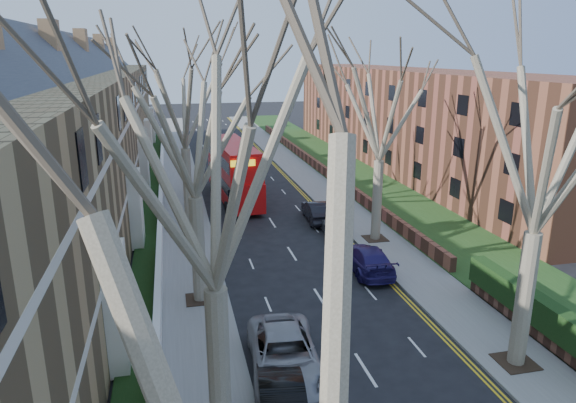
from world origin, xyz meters
TOP-DOWN VIEW (x-y plane):
  - pavement_left at (-6.00, 39.00)m, footprint 3.00×102.00m
  - pavement_right at (6.00, 39.00)m, footprint 3.00×102.00m
  - terrace_left at (-13.65, 31.00)m, footprint 9.70×78.00m
  - flats_right at (17.46, 43.00)m, footprint 13.97×54.00m
  - front_wall_left at (-7.65, 31.00)m, footprint 0.30×78.00m
  - grass_verge_right at (10.50, 39.00)m, footprint 6.00×102.00m
  - tree_left_mid at (-5.70, 6.00)m, footprint 10.50×10.50m
  - tree_left_far at (-5.70, 16.00)m, footprint 10.15×10.15m
  - tree_left_dist at (-5.70, 28.00)m, footprint 10.50×10.50m
  - tree_right_mid at (5.70, 8.00)m, footprint 10.50×10.50m
  - tree_right_far at (5.70, 22.00)m, footprint 10.15×10.15m
  - double_decker_bus at (-1.85, 33.36)m, footprint 3.33×11.07m
  - car_left_far at (-3.01, 9.52)m, footprint 2.98×5.66m
  - car_right_near at (3.44, 17.62)m, footprint 2.28×5.01m
  - car_right_mid at (3.52, 23.65)m, footprint 1.95×3.96m
  - car_right_far at (3.21, 26.69)m, footprint 1.82×4.52m

SIDE VIEW (x-z plane):
  - pavement_left at x=-6.00m, z-range 0.00..0.12m
  - pavement_right at x=6.00m, z-range 0.00..0.12m
  - grass_verge_right at x=10.50m, z-range 0.12..0.18m
  - front_wall_left at x=-7.65m, z-range 0.12..1.12m
  - car_right_mid at x=3.52m, z-range 0.00..1.30m
  - car_right_near at x=3.44m, z-range 0.00..1.42m
  - car_right_far at x=3.21m, z-range 0.00..1.46m
  - car_left_far at x=-3.01m, z-range 0.00..1.52m
  - double_decker_bus at x=-1.85m, z-range -0.04..4.53m
  - flats_right at x=17.46m, z-range -0.02..9.98m
  - terrace_left at x=-13.65m, z-range -1.27..12.33m
  - tree_left_far at x=-5.70m, z-range 2.13..16.35m
  - tree_right_far at x=5.70m, z-range 2.13..16.35m
  - tree_left_mid at x=-5.70m, z-range 2.20..16.91m
  - tree_right_mid at x=5.70m, z-range 2.20..16.91m
  - tree_left_dist at x=-5.70m, z-range 2.20..16.91m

